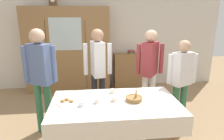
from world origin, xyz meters
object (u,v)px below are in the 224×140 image
at_px(book_stack, 131,52).
at_px(spoon_near_left, 128,91).
at_px(spoon_back_edge, 141,109).
at_px(person_behind_table_right, 150,65).
at_px(tea_cup_near_right, 82,104).
at_px(mantel_clock, 53,1).
at_px(pastry_plate, 67,102).
at_px(person_near_right_end, 98,65).
at_px(tea_cup_mid_left, 114,99).
at_px(person_beside_shelf, 182,75).
at_px(person_by_cabinet, 40,71).
at_px(dining_table, 115,109).
at_px(bread_basket, 134,98).
at_px(bookshelf_low, 131,70).
at_px(wall_cabinet, 68,50).
at_px(spoon_mid_left, 163,101).
at_px(tea_cup_back_edge, 97,101).
at_px(tea_cup_center, 112,91).

relative_size(book_stack, spoon_near_left, 1.78).
xyz_separation_m(spoon_back_edge, person_behind_table_right, (0.47, 1.25, 0.25)).
distance_m(tea_cup_near_right, spoon_near_left, 0.83).
distance_m(mantel_clock, pastry_plate, 2.96).
relative_size(book_stack, person_near_right_end, 0.12).
height_order(tea_cup_mid_left, person_beside_shelf, person_beside_shelf).
bearing_deg(person_by_cabinet, person_near_right_end, 24.06).
xyz_separation_m(dining_table, bread_basket, (0.27, 0.04, 0.13)).
height_order(dining_table, bread_basket, bread_basket).
relative_size(tea_cup_mid_left, person_beside_shelf, 0.08).
distance_m(person_near_right_end, person_beside_shelf, 1.49).
distance_m(tea_cup_near_right, person_behind_table_right, 1.66).
relative_size(bookshelf_low, book_stack, 4.38).
relative_size(bread_basket, pastry_plate, 0.86).
xyz_separation_m(wall_cabinet, bread_basket, (1.17, -2.54, -0.26)).
bearing_deg(spoon_mid_left, tea_cup_near_right, -178.39).
height_order(spoon_near_left, person_beside_shelf, person_beside_shelf).
relative_size(mantel_clock, bread_basket, 1.00).
distance_m(bookshelf_low, tea_cup_back_edge, 2.82).
bearing_deg(pastry_plate, person_by_cabinet, 128.88).
distance_m(tea_cup_back_edge, spoon_mid_left, 0.93).
xyz_separation_m(mantel_clock, spoon_back_edge, (1.48, -2.81, -1.48)).
relative_size(bookshelf_low, person_beside_shelf, 0.61).
bearing_deg(pastry_plate, spoon_mid_left, -4.04).
bearing_deg(bread_basket, person_near_right_end, 114.73).
bearing_deg(wall_cabinet, tea_cup_near_right, -80.42).
xyz_separation_m(mantel_clock, tea_cup_back_edge, (0.92, -2.56, -1.45)).
height_order(mantel_clock, tea_cup_center, mantel_clock).
distance_m(dining_table, tea_cup_back_edge, 0.28).
distance_m(wall_cabinet, tea_cup_center, 2.42).
bearing_deg(person_by_cabinet, bread_basket, -23.24).
bearing_deg(bookshelf_low, person_beside_shelf, -76.49).
distance_m(bookshelf_low, spoon_near_left, 2.33).
xyz_separation_m(person_beside_shelf, person_by_cabinet, (-2.36, 0.00, 0.14)).
relative_size(dining_table, book_stack, 8.38).
distance_m(spoon_back_edge, person_beside_shelf, 1.28).
xyz_separation_m(tea_cup_near_right, person_near_right_end, (0.26, 1.11, 0.24)).
bearing_deg(person_behind_table_right, mantel_clock, 141.35).
height_order(book_stack, tea_cup_mid_left, book_stack).
bearing_deg(dining_table, pastry_plate, 173.63).
xyz_separation_m(mantel_clock, bread_basket, (1.44, -2.54, -1.45)).
distance_m(book_stack, bread_basket, 2.65).
xyz_separation_m(tea_cup_center, spoon_mid_left, (0.68, -0.38, -0.02)).
bearing_deg(person_near_right_end, spoon_mid_left, -51.11).
relative_size(spoon_mid_left, spoon_near_left, 1.00).
bearing_deg(dining_table, spoon_back_edge, -36.07).
relative_size(person_near_right_end, person_behind_table_right, 1.01).
bearing_deg(tea_cup_back_edge, tea_cup_center, 53.53).
height_order(dining_table, spoon_near_left, spoon_near_left).
height_order(tea_cup_back_edge, tea_cup_near_right, same).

